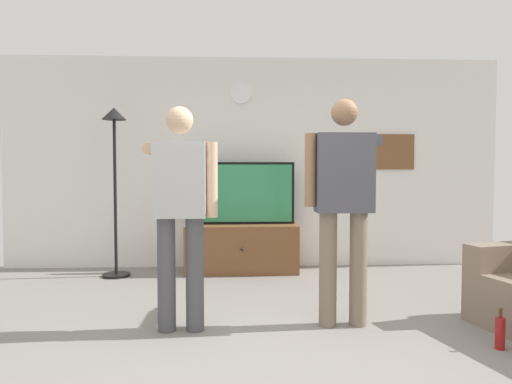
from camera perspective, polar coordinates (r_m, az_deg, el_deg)
name	(u,v)px	position (r m, az deg, el deg)	size (l,w,h in m)	color
ground_plane	(271,356)	(3.23, 1.94, -19.96)	(8.40, 8.40, 0.00)	gray
back_wall	(254,163)	(5.93, -0.28, 3.68)	(6.40, 0.10, 2.70)	silver
tv_stand	(242,248)	(5.66, -1.81, -7.03)	(1.37, 0.58, 0.59)	brown
television	(242,193)	(5.63, -1.83, -0.14)	(1.31, 0.07, 0.77)	black
wall_clock	(241,93)	(5.95, -1.88, 12.32)	(0.27, 0.27, 0.03)	white
framed_picture	(390,152)	(6.22, 16.50, 4.86)	(0.63, 0.04, 0.46)	brown
floor_lamp	(115,156)	(5.56, -17.35, 4.31)	(0.32, 0.32, 1.98)	black
person_standing_nearer_lamp	(180,205)	(3.56, -9.49, -1.58)	(0.58, 0.78, 1.74)	#4C4C51
person_standing_nearer_couch	(343,196)	(3.69, 10.93, -0.56)	(0.63, 0.78, 1.81)	#7A6B56
beverage_bottle	(500,333)	(3.72, 28.33, -15.30)	(0.07, 0.07, 0.29)	maroon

